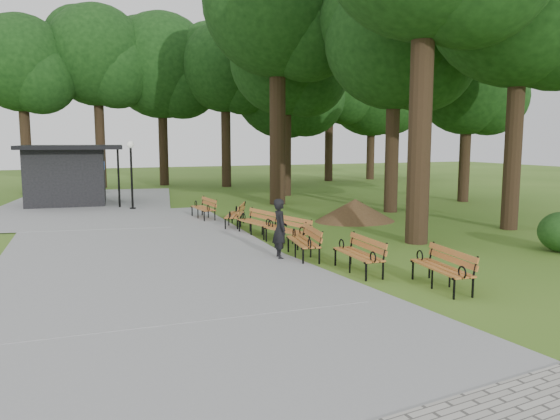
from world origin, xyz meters
name	(u,v)px	position (x,y,z in m)	size (l,w,h in m)	color
ground	(285,252)	(0.00, 0.00, 0.00)	(100.00, 100.00, 0.00)	#3D641C
path	(130,243)	(-4.00, 3.00, 0.03)	(12.00, 38.00, 0.06)	gray
person	(280,229)	(-0.46, -0.75, 0.83)	(0.60, 0.40, 1.65)	black
kiosk	(66,175)	(-5.71, 14.46, 1.48)	(4.72, 4.11, 2.96)	black
lamp_post	(131,161)	(-2.94, 11.37, 2.28)	(0.32, 0.32, 3.17)	black
dirt_mound	(355,210)	(4.86, 4.45, 0.44)	(2.75, 2.75, 0.89)	#47301C
bench_0	(441,268)	(1.72, -4.75, 0.44)	(1.90, 0.64, 0.88)	#BA682B
bench_1	(358,255)	(0.75, -2.84, 0.44)	(1.90, 0.64, 0.88)	#BA682B
bench_2	(303,242)	(0.18, -0.85, 0.44)	(1.90, 0.64, 0.88)	#BA682B
bench_3	(287,231)	(0.47, 0.98, 0.44)	(1.90, 0.64, 0.88)	#BA682B
bench_4	(257,223)	(0.15, 2.86, 0.44)	(1.90, 0.64, 0.88)	#BA682B
bench_5	(235,215)	(0.01, 4.94, 0.44)	(1.90, 0.64, 0.88)	#BA682B
bench_6	(203,208)	(-0.62, 7.26, 0.44)	(1.90, 0.64, 0.88)	#BA682B
lawn_tree_1	(395,39)	(7.73, 6.26, 7.53)	(6.10, 6.10, 10.63)	black
lawn_tree_2	(277,3)	(4.12, 10.92, 9.77)	(7.25, 7.25, 13.47)	black
lawn_tree_4	(285,61)	(6.08, 14.72, 7.63)	(6.22, 6.22, 10.81)	black
lawn_tree_5	(468,84)	(13.59, 8.32, 6.07)	(5.26, 5.26, 8.73)	black
tree_backdrop	(246,71)	(6.54, 23.05, 8.09)	(36.43, 10.30, 16.17)	black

